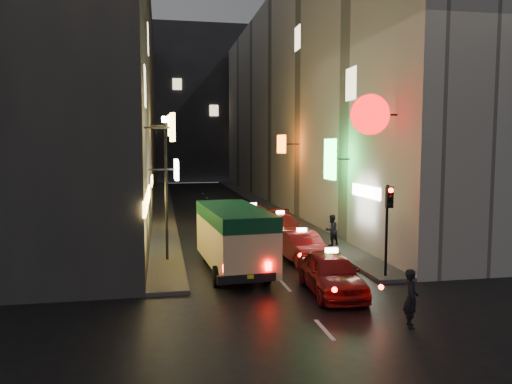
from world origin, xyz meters
TOP-DOWN VIEW (x-y plane):
  - building_left at (-8.00, 33.99)m, footprint 7.44×52.12m
  - building_right at (8.00, 33.99)m, footprint 7.96×52.00m
  - building_far at (0.00, 66.00)m, footprint 30.00×10.00m
  - sidewalk_left at (-4.25, 34.00)m, footprint 1.50×52.00m
  - sidewalk_right at (4.25, 34.00)m, footprint 1.50×52.00m
  - minibus at (-1.55, 10.82)m, footprint 2.60×6.28m
  - taxi_near at (1.34, 7.26)m, footprint 2.40×5.35m
  - taxi_second at (1.65, 12.06)m, footprint 2.59×5.12m
  - taxi_third at (1.84, 16.86)m, footprint 2.63×5.60m
  - taxi_far at (1.42, 22.52)m, footprint 2.13×4.78m
  - pedestrian_crossing at (2.47, 3.76)m, footprint 0.56×0.71m
  - pedestrian_sidewalk at (3.92, 14.57)m, footprint 0.77×0.64m
  - traffic_light at (4.00, 8.47)m, footprint 0.26×0.43m
  - lamp_post at (-4.20, 13.00)m, footprint 0.28×0.28m

SIDE VIEW (x-z plane):
  - sidewalk_left at x=-4.25m, z-range 0.00..0.15m
  - sidewalk_right at x=4.25m, z-range 0.00..0.15m
  - taxi_far at x=1.42m, z-range -0.08..1.58m
  - taxi_second at x=1.65m, z-range -0.08..1.65m
  - taxi_near at x=1.34m, z-range -0.08..1.76m
  - taxi_third at x=1.84m, z-range -0.08..1.82m
  - pedestrian_crossing at x=2.47m, z-range 0.00..1.89m
  - pedestrian_sidewalk at x=3.92m, z-range 0.15..1.90m
  - minibus at x=-1.55m, z-range 0.35..2.98m
  - traffic_light at x=4.00m, z-range 0.94..4.44m
  - lamp_post at x=-4.20m, z-range 0.61..6.84m
  - building_left at x=-8.00m, z-range 0.00..18.00m
  - building_right at x=8.00m, z-range 0.00..18.00m
  - building_far at x=0.00m, z-range 0.00..22.00m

